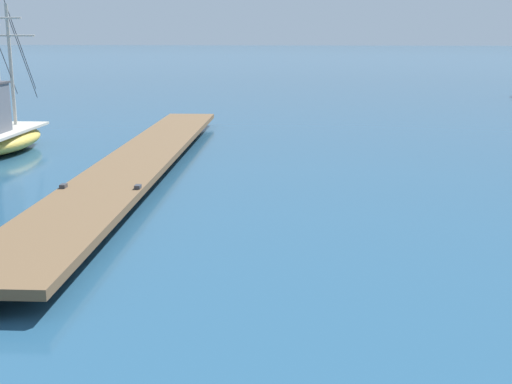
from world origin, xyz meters
name	(u,v)px	position (x,y,z in m)	size (l,w,h in m)	color
floating_dock	(140,159)	(-6.27, 17.56, 0.36)	(2.38, 19.56, 0.53)	brown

